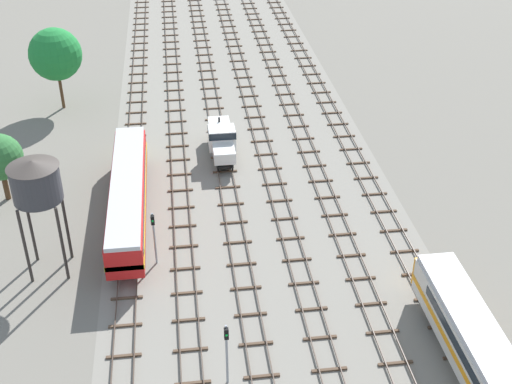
% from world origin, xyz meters
% --- Properties ---
extents(ground_plane, '(480.00, 480.00, 0.00)m').
position_xyz_m(ground_plane, '(0.00, 56.00, 0.00)').
color(ground_plane, slate).
extents(ballast_bed, '(26.59, 176.00, 0.01)m').
position_xyz_m(ballast_bed, '(0.00, 56.00, 0.00)').
color(ballast_bed, gray).
rests_on(ballast_bed, ground).
extents(track_far_left, '(2.40, 126.00, 0.29)m').
position_xyz_m(track_far_left, '(-11.30, 57.00, 0.14)').
color(track_far_left, '#47382D').
rests_on(track_far_left, ground).
extents(track_left, '(2.40, 126.00, 0.29)m').
position_xyz_m(track_left, '(-6.78, 57.00, 0.14)').
color(track_left, '#47382D').
rests_on(track_left, ground).
extents(track_centre_left, '(2.40, 126.00, 0.29)m').
position_xyz_m(track_centre_left, '(-2.26, 57.00, 0.14)').
color(track_centre_left, '#47382D').
rests_on(track_centre_left, ground).
extents(track_centre, '(2.40, 126.00, 0.29)m').
position_xyz_m(track_centre, '(2.26, 57.00, 0.14)').
color(track_centre, '#47382D').
rests_on(track_centre, ground).
extents(track_centre_right, '(2.40, 126.00, 0.29)m').
position_xyz_m(track_centre_right, '(6.78, 57.00, 0.14)').
color(track_centre_right, '#47382D').
rests_on(track_centre_right, ground).
extents(track_right, '(2.40, 126.00, 0.29)m').
position_xyz_m(track_right, '(11.30, 57.00, 0.14)').
color(track_right, '#47382D').
rests_on(track_right, ground).
extents(diesel_railcar_right_nearest, '(2.96, 20.50, 3.80)m').
position_xyz_m(diesel_railcar_right_nearest, '(11.30, 27.80, 2.60)').
color(diesel_railcar_right_nearest, beige).
rests_on(diesel_railcar_right_nearest, ground).
extents(diesel_railcar_far_left_near, '(2.96, 20.50, 3.80)m').
position_xyz_m(diesel_railcar_far_left_near, '(-11.30, 51.39, 2.60)').
color(diesel_railcar_far_left_near, red).
rests_on(diesel_railcar_far_left_near, ground).
extents(shunter_loco_centre_left_mid, '(2.74, 8.46, 3.10)m').
position_xyz_m(shunter_loco_centre_left_mid, '(-2.26, 61.92, 2.01)').
color(shunter_loco_centre_left_mid, white).
rests_on(shunter_loco_centre_left_mid, ground).
extents(water_tower, '(3.84, 3.84, 9.88)m').
position_xyz_m(water_tower, '(-17.28, 44.93, 8.09)').
color(water_tower, '#2D2826').
rests_on(water_tower, ground).
extents(signal_post_nearest, '(0.28, 0.47, 4.80)m').
position_xyz_m(signal_post_nearest, '(-9.04, 44.57, 3.08)').
color(signal_post_nearest, gray).
rests_on(signal_post_nearest, ground).
extents(signal_post_near, '(0.28, 0.47, 4.93)m').
position_xyz_m(signal_post_near, '(-4.52, 31.30, 3.15)').
color(signal_post_near, gray).
rests_on(signal_post_near, ground).
extents(lineside_tree_3, '(5.98, 5.98, 9.58)m').
position_xyz_m(lineside_tree_3, '(-19.83, 76.16, 6.58)').
color(lineside_tree_3, '#4C331E').
rests_on(lineside_tree_3, ground).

